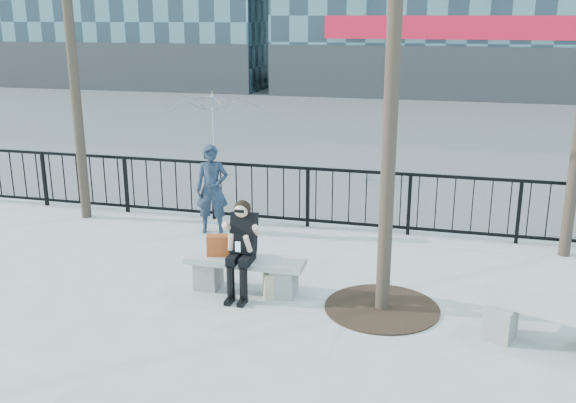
% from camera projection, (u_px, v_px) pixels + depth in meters
% --- Properties ---
extents(ground, '(120.00, 120.00, 0.00)m').
position_uv_depth(ground, '(246.00, 291.00, 8.92)').
color(ground, gray).
rests_on(ground, ground).
extents(street_surface, '(60.00, 23.00, 0.01)m').
position_uv_depth(street_surface, '(376.00, 123.00, 22.87)').
color(street_surface, '#474747').
rests_on(street_surface, ground).
extents(railing, '(14.00, 0.06, 1.10)m').
position_uv_depth(railing, '(297.00, 196.00, 11.56)').
color(railing, black).
rests_on(railing, ground).
extents(tree_grate, '(1.50, 1.50, 0.02)m').
position_uv_depth(tree_grate, '(382.00, 308.00, 8.37)').
color(tree_grate, black).
rests_on(tree_grate, ground).
extents(bench_main, '(1.65, 0.46, 0.49)m').
position_uv_depth(bench_main, '(246.00, 271.00, 8.84)').
color(bench_main, slate).
rests_on(bench_main, ground).
extents(bench_second, '(1.62, 0.45, 0.48)m').
position_uv_depth(bench_second, '(550.00, 320.00, 7.42)').
color(bench_second, slate).
rests_on(bench_second, ground).
extents(seated_woman, '(0.50, 0.64, 1.34)m').
position_uv_depth(seated_woman, '(241.00, 249.00, 8.59)').
color(seated_woman, black).
rests_on(seated_woman, ground).
extents(handbag, '(0.37, 0.25, 0.28)m').
position_uv_depth(handbag, '(219.00, 245.00, 8.86)').
color(handbag, '#9D3813').
rests_on(handbag, bench_main).
extents(shopping_bag, '(0.40, 0.29, 0.35)m').
position_uv_depth(shopping_bag, '(277.00, 285.00, 8.67)').
color(shopping_bag, beige).
rests_on(shopping_bag, ground).
extents(standing_man, '(0.66, 0.53, 1.57)m').
position_uv_depth(standing_man, '(212.00, 189.00, 11.15)').
color(standing_man, black).
rests_on(standing_man, ground).
extents(vendor_umbrella, '(2.34, 2.38, 2.00)m').
position_uv_depth(vendor_umbrella, '(213.00, 134.00, 15.15)').
color(vendor_umbrella, yellow).
rests_on(vendor_umbrella, ground).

